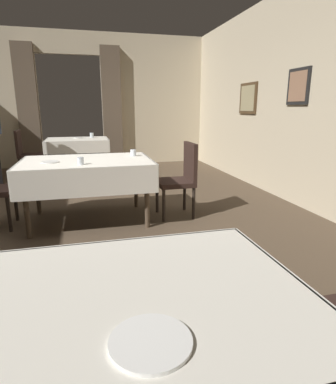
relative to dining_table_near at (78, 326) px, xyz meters
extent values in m
plane|color=#4C3D2D|center=(-0.22, 2.84, -0.67)|extent=(10.08, 10.08, 0.00)
cube|color=beige|center=(2.98, 2.84, 0.83)|extent=(0.12, 8.40, 3.00)
cube|color=black|center=(2.90, 3.04, 0.96)|extent=(0.03, 0.45, 0.48)
cube|color=#8C664C|center=(2.89, 3.04, 0.96)|extent=(0.01, 0.37, 0.39)
cube|color=#47331E|center=(2.90, 4.44, 0.84)|extent=(0.03, 0.59, 0.53)
cube|color=#998C66|center=(2.89, 4.44, 0.84)|extent=(0.01, 0.48, 0.44)
cube|color=beige|center=(1.73, 7.04, 0.83)|extent=(2.50, 0.12, 3.00)
cube|color=beige|center=(-0.22, 7.04, 2.08)|extent=(1.40, 0.12, 0.50)
cube|color=brown|center=(-1.14, 6.90, 0.68)|extent=(0.44, 0.14, 2.70)
cube|color=brown|center=(0.70, 6.90, 0.68)|extent=(0.44, 0.14, 2.70)
cylinder|color=#4C3D2D|center=(0.67, 0.35, -0.31)|extent=(0.06, 0.06, 0.71)
cube|color=#4C3D2D|center=(0.00, 0.00, 0.06)|extent=(1.49, 0.87, 0.03)
cube|color=silver|center=(0.00, 0.00, 0.08)|extent=(1.55, 0.93, 0.01)
cube|color=silver|center=(0.00, 0.46, -0.04)|extent=(1.55, 0.02, 0.24)
cube|color=silver|center=(0.78, 0.00, -0.04)|extent=(0.02, 0.93, 0.24)
cylinder|color=#4C3D2D|center=(-0.59, 2.51, -0.31)|extent=(0.06, 0.06, 0.71)
cylinder|color=#4C3D2D|center=(0.69, 2.51, -0.31)|extent=(0.06, 0.06, 0.71)
cylinder|color=#4C3D2D|center=(-0.59, 3.35, -0.31)|extent=(0.06, 0.06, 0.71)
cylinder|color=#4C3D2D|center=(0.69, 3.35, -0.31)|extent=(0.06, 0.06, 0.71)
cube|color=#4C3D2D|center=(0.05, 2.93, 0.06)|extent=(1.44, 1.00, 0.03)
cube|color=silver|center=(0.05, 2.93, 0.08)|extent=(1.50, 1.06, 0.01)
cube|color=silver|center=(0.05, 2.40, -0.07)|extent=(1.50, 0.02, 0.31)
cube|color=silver|center=(0.05, 3.46, -0.07)|extent=(1.50, 0.02, 0.31)
cube|color=silver|center=(-0.70, 2.93, -0.07)|extent=(0.02, 1.06, 0.31)
cube|color=silver|center=(0.80, 2.93, -0.07)|extent=(0.02, 1.06, 0.31)
cylinder|color=#4C3D2D|center=(-0.60, 5.36, -0.31)|extent=(0.06, 0.06, 0.71)
cylinder|color=#4C3D2D|center=(0.38, 5.36, -0.31)|extent=(0.06, 0.06, 0.71)
cylinder|color=#4C3D2D|center=(-0.60, 6.09, -0.31)|extent=(0.06, 0.06, 0.71)
cylinder|color=#4C3D2D|center=(0.38, 6.09, -0.31)|extent=(0.06, 0.06, 0.71)
cube|color=#4C3D2D|center=(-0.11, 5.72, 0.06)|extent=(1.13, 0.89, 0.03)
cube|color=silver|center=(-0.11, 5.72, 0.08)|extent=(1.19, 0.95, 0.01)
cube|color=silver|center=(-0.11, 5.25, -0.03)|extent=(1.19, 0.02, 0.23)
cube|color=silver|center=(-0.11, 6.20, -0.03)|extent=(1.19, 0.02, 0.23)
cube|color=silver|center=(-0.71, 5.72, -0.03)|extent=(0.02, 0.95, 0.23)
cube|color=silver|center=(0.49, 5.72, -0.03)|extent=(0.02, 0.95, 0.23)
cylinder|color=black|center=(0.90, 0.18, -0.46)|extent=(0.04, 0.04, 0.42)
cylinder|color=black|center=(-0.82, 3.14, -0.46)|extent=(0.04, 0.04, 0.42)
cylinder|color=black|center=(-0.82, 2.76, -0.46)|extent=(0.04, 0.04, 0.42)
cylinder|color=black|center=(0.92, 2.65, -0.46)|extent=(0.04, 0.04, 0.42)
cylinder|color=black|center=(0.92, 3.03, -0.46)|extent=(0.04, 0.04, 0.42)
cylinder|color=black|center=(1.30, 2.65, -0.46)|extent=(0.04, 0.04, 0.42)
cylinder|color=black|center=(1.30, 3.03, -0.46)|extent=(0.04, 0.04, 0.42)
cube|color=black|center=(1.11, 2.84, -0.23)|extent=(0.44, 0.44, 0.06)
cube|color=black|center=(1.31, 2.84, 0.02)|extent=(0.05, 0.42, 0.48)
cylinder|color=black|center=(-0.83, 6.00, -0.46)|extent=(0.04, 0.04, 0.42)
cylinder|color=black|center=(-0.83, 5.62, -0.46)|extent=(0.04, 0.04, 0.42)
cylinder|color=black|center=(-1.21, 6.00, -0.46)|extent=(0.04, 0.04, 0.42)
cylinder|color=black|center=(-1.21, 5.62, -0.46)|extent=(0.04, 0.04, 0.42)
cube|color=black|center=(-1.02, 5.81, -0.23)|extent=(0.44, 0.44, 0.06)
cube|color=black|center=(-1.22, 5.81, 0.02)|extent=(0.05, 0.42, 0.48)
cylinder|color=white|center=(0.19, -0.24, 0.09)|extent=(0.22, 0.22, 0.01)
cylinder|color=silver|center=(0.63, 3.12, 0.13)|extent=(0.07, 0.07, 0.08)
cylinder|color=white|center=(-0.35, 2.84, 0.09)|extent=(0.19, 0.19, 0.01)
cylinder|color=silver|center=(-0.01, 2.62, 0.13)|extent=(0.07, 0.07, 0.08)
cylinder|color=silver|center=(0.18, 5.92, 0.13)|extent=(0.08, 0.08, 0.10)
cylinder|color=white|center=(-0.10, 5.89, 0.09)|extent=(0.20, 0.20, 0.01)
camera|label=1|loc=(0.06, -0.93, 0.68)|focal=29.87mm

